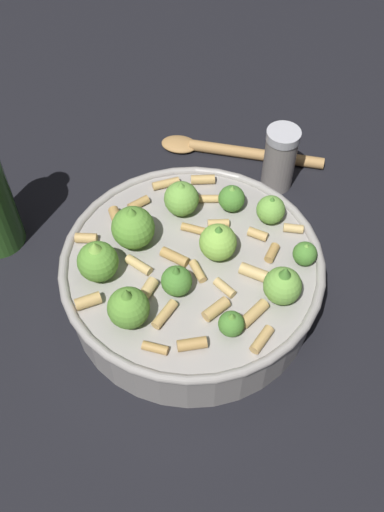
{
  "coord_description": "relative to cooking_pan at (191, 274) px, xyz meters",
  "views": [
    {
      "loc": [
        0.35,
        -0.13,
        0.57
      ],
      "look_at": [
        0.0,
        0.0,
        0.08
      ],
      "focal_mm": 40.57,
      "sensor_mm": 36.0,
      "label": 1
    }
  ],
  "objects": [
    {
      "name": "cooking_pan",
      "position": [
        0.0,
        0.0,
        0.0
      ],
      "size": [
        0.29,
        0.29,
        0.12
      ],
      "color": "#9E9993",
      "rests_on": "ground"
    },
    {
      "name": "wooden_spoon",
      "position": [
        -0.21,
        0.14,
        -0.04
      ],
      "size": [
        0.15,
        0.21,
        0.02
      ],
      "color": "#B2844C",
      "rests_on": "ground"
    },
    {
      "name": "ground_plane",
      "position": [
        0.0,
        0.0,
        -0.04
      ],
      "size": [
        2.4,
        2.4,
        0.0
      ],
      "primitive_type": "plane",
      "color": "black"
    },
    {
      "name": "pepper_shaker",
      "position": [
        -0.13,
        0.17,
        0.0
      ],
      "size": [
        0.04,
        0.04,
        0.09
      ],
      "color": "gray",
      "rests_on": "ground"
    }
  ]
}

